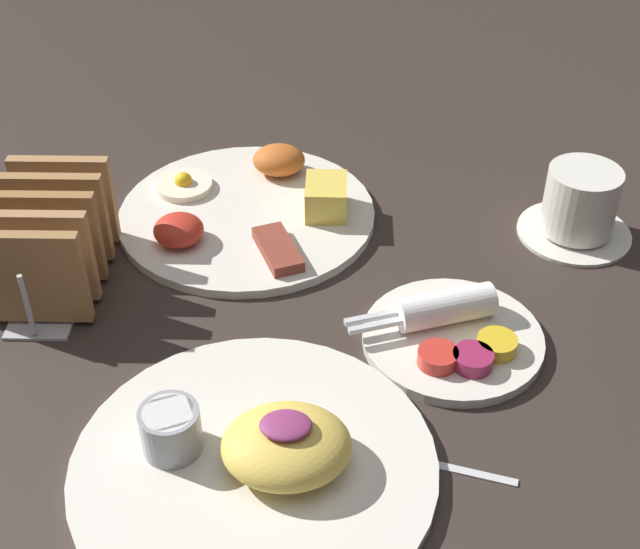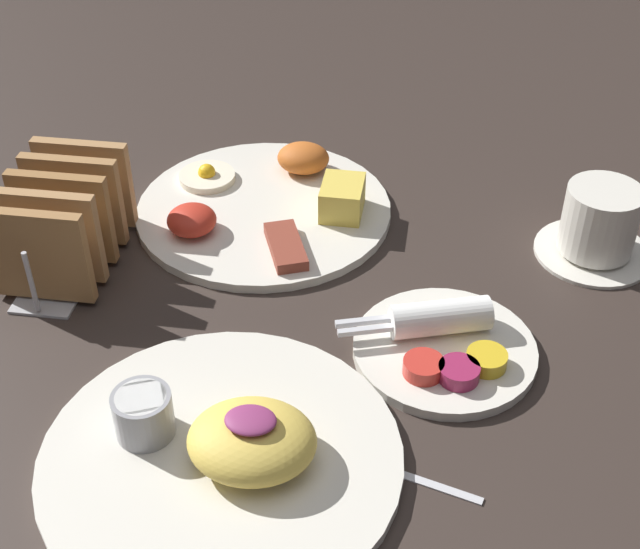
{
  "view_description": "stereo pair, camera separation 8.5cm",
  "coord_description": "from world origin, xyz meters",
  "px_view_note": "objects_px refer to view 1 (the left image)",
  "views": [
    {
      "loc": [
        0.08,
        -0.62,
        0.55
      ],
      "look_at": [
        0.07,
        0.05,
        0.03
      ],
      "focal_mm": 50.0,
      "sensor_mm": 36.0,
      "label": 1
    },
    {
      "loc": [
        0.16,
        -0.61,
        0.55
      ],
      "look_at": [
        0.07,
        0.05,
        0.03
      ],
      "focal_mm": 50.0,
      "sensor_mm": 36.0,
      "label": 2
    }
  ],
  "objects_px": {
    "toast_rack": "(50,241)",
    "coffee_cup": "(579,206)",
    "plate_condiments": "(453,334)",
    "plate_breakfast": "(250,209)",
    "plate_foreground": "(256,458)"
  },
  "relations": [
    {
      "from": "plate_breakfast",
      "to": "plate_foreground",
      "type": "bearing_deg",
      "value": -84.61
    },
    {
      "from": "plate_condiments",
      "to": "coffee_cup",
      "type": "distance_m",
      "value": 0.23
    },
    {
      "from": "coffee_cup",
      "to": "plate_foreground",
      "type": "bearing_deg",
      "value": -134.08
    },
    {
      "from": "toast_rack",
      "to": "coffee_cup",
      "type": "distance_m",
      "value": 0.54
    },
    {
      "from": "plate_breakfast",
      "to": "plate_foreground",
      "type": "height_order",
      "value": "plate_foreground"
    },
    {
      "from": "plate_breakfast",
      "to": "plate_foreground",
      "type": "xyz_separation_m",
      "value": [
        0.03,
        -0.35,
        0.0
      ]
    },
    {
      "from": "plate_condiments",
      "to": "plate_foreground",
      "type": "bearing_deg",
      "value": -138.07
    },
    {
      "from": "plate_condiments",
      "to": "plate_breakfast",
      "type": "bearing_deg",
      "value": 135.1
    },
    {
      "from": "plate_breakfast",
      "to": "plate_condiments",
      "type": "height_order",
      "value": "plate_breakfast"
    },
    {
      "from": "plate_breakfast",
      "to": "toast_rack",
      "type": "bearing_deg",
      "value": -147.82
    },
    {
      "from": "plate_breakfast",
      "to": "coffee_cup",
      "type": "bearing_deg",
      "value": -4.19
    },
    {
      "from": "plate_foreground",
      "to": "toast_rack",
      "type": "relative_size",
      "value": 1.6
    },
    {
      "from": "plate_breakfast",
      "to": "coffee_cup",
      "type": "height_order",
      "value": "coffee_cup"
    },
    {
      "from": "toast_rack",
      "to": "coffee_cup",
      "type": "height_order",
      "value": "toast_rack"
    },
    {
      "from": "toast_rack",
      "to": "plate_condiments",
      "type": "bearing_deg",
      "value": -12.53
    }
  ]
}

